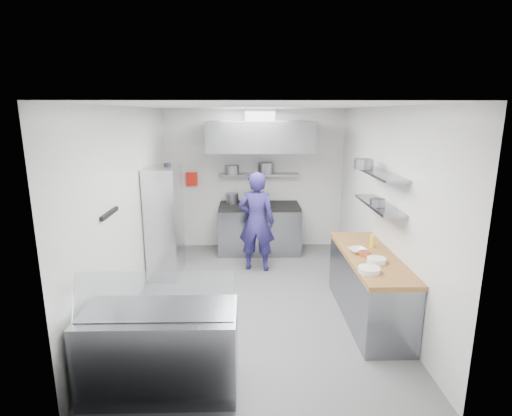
{
  "coord_description": "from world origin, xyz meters",
  "views": [
    {
      "loc": [
        -0.14,
        -5.53,
        2.71
      ],
      "look_at": [
        0.0,
        0.6,
        1.25
      ],
      "focal_mm": 28.0,
      "sensor_mm": 36.0,
      "label": 1
    }
  ],
  "objects_px": {
    "wire_rack": "(165,222)",
    "display_case": "(161,351)",
    "gas_range": "(259,230)",
    "chef": "(256,222)"
  },
  "relations": [
    {
      "from": "gas_range",
      "to": "wire_rack",
      "type": "xyz_separation_m",
      "value": [
        -1.63,
        -1.09,
        0.48
      ]
    },
    {
      "from": "gas_range",
      "to": "display_case",
      "type": "distance_m",
      "value": 4.25
    },
    {
      "from": "gas_range",
      "to": "chef",
      "type": "xyz_separation_m",
      "value": [
        -0.08,
        -0.94,
        0.42
      ]
    },
    {
      "from": "gas_range",
      "to": "chef",
      "type": "relative_size",
      "value": 0.91
    },
    {
      "from": "gas_range",
      "to": "chef",
      "type": "distance_m",
      "value": 1.04
    },
    {
      "from": "chef",
      "to": "wire_rack",
      "type": "xyz_separation_m",
      "value": [
        -1.55,
        -0.15,
        0.05
      ]
    },
    {
      "from": "wire_rack",
      "to": "display_case",
      "type": "xyz_separation_m",
      "value": [
        0.53,
        -3.01,
        -0.5
      ]
    },
    {
      "from": "wire_rack",
      "to": "display_case",
      "type": "distance_m",
      "value": 3.09
    },
    {
      "from": "gas_range",
      "to": "wire_rack",
      "type": "relative_size",
      "value": 0.86
    },
    {
      "from": "gas_range",
      "to": "wire_rack",
      "type": "distance_m",
      "value": 2.02
    }
  ]
}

